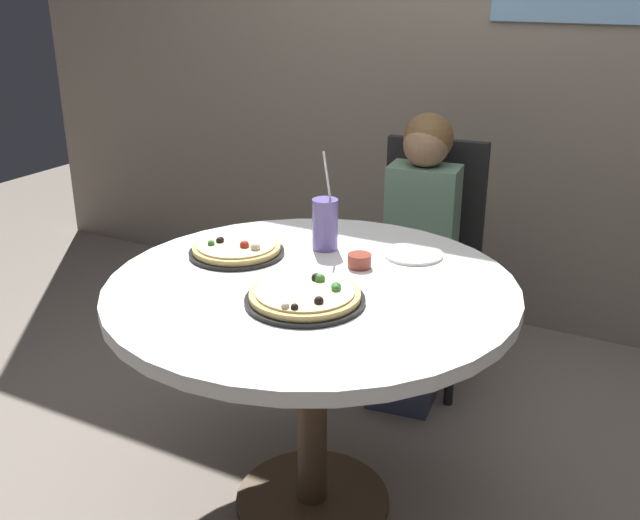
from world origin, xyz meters
name	(u,v)px	position (x,y,z in m)	size (l,w,h in m)	color
ground_plane	(313,501)	(0.00, 0.00, 0.00)	(8.00, 8.00, 0.00)	slate
dining_table	(312,317)	(0.00, 0.00, 0.64)	(1.15, 1.15, 0.75)	white
chair_wooden	(427,248)	(-0.01, 0.98, 0.53)	(0.45, 0.45, 0.95)	black
diner_child	(415,275)	(0.01, 0.80, 0.48)	(0.30, 0.42, 1.08)	#3F4766
pizza_veggie	(305,296)	(0.05, -0.12, 0.77)	(0.32, 0.32, 0.05)	black
pizza_cheese	(237,249)	(-0.31, 0.08, 0.77)	(0.29, 0.29, 0.05)	black
soda_cup	(325,224)	(-0.09, 0.26, 0.83)	(0.08, 0.08, 0.31)	#6659A5
sauce_bowl	(360,261)	(0.07, 0.17, 0.77)	(0.07, 0.07, 0.04)	brown
plate_small	(413,254)	(0.17, 0.33, 0.76)	(0.18, 0.18, 0.01)	white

